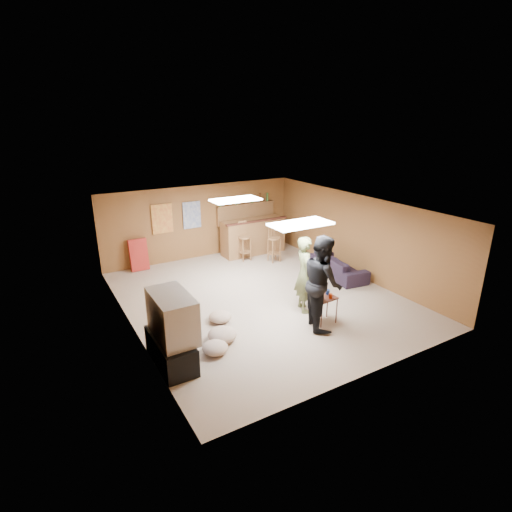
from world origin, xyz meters
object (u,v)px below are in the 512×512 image
tv_body (172,316)px  sofa (338,266)px  person_olive (304,274)px  person_black (322,282)px  tray_table (324,310)px  bar_counter (253,236)px

tv_body → sofa: (5.23, 1.67, -0.63)m
tv_body → person_olive: person_olive is taller
person_black → tray_table: person_black is taller
bar_counter → person_olive: (-0.99, -3.97, 0.31)m
tv_body → person_olive: (3.16, 0.48, -0.04)m
tv_body → person_black: bearing=-5.0°
tv_body → tray_table: bearing=-3.8°
tv_body → person_olive: 3.20m
tv_body → tray_table: tv_body is taller
tray_table → tv_body: bearing=176.2°
tv_body → sofa: tv_body is taller
bar_counter → sofa: (1.08, -2.78, -0.28)m
bar_counter → sofa: bearing=-68.7°
bar_counter → tray_table: bar_counter is taller
person_olive → bar_counter: bearing=4.0°
person_black → sofa: (2.19, 1.94, -0.70)m
person_olive → tray_table: bearing=-159.3°
sofa → tray_table: tray_table is taller
person_black → bar_counter: bearing=8.6°
person_black → tray_table: bearing=-48.3°
bar_counter → person_black: 4.86m
tv_body → person_olive: bearing=8.6°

